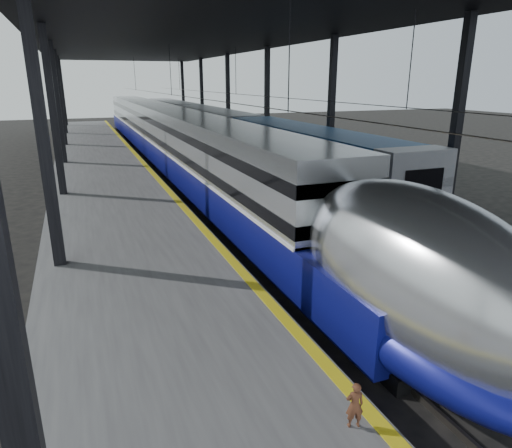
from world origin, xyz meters
TOP-DOWN VIEW (x-y plane):
  - ground at (0.00, 0.00)m, footprint 160.00×160.00m
  - platform at (-3.50, 20.00)m, footprint 6.00×80.00m
  - yellow_strip at (-0.70, 20.00)m, footprint 0.30×80.00m
  - rails at (4.50, 20.00)m, footprint 6.52×80.00m
  - canopy at (1.90, 20.00)m, footprint 18.00×75.00m
  - tgv_train at (2.00, 25.68)m, footprint 3.10×65.20m
  - second_train at (7.00, 30.94)m, footprint 2.93×56.05m
  - child at (-1.14, -4.41)m, footprint 0.34×0.27m

SIDE VIEW (x-z plane):
  - ground at x=0.00m, z-range 0.00..0.00m
  - rails at x=4.50m, z-range 0.00..0.16m
  - platform at x=-3.50m, z-range 0.00..1.00m
  - yellow_strip at x=-0.70m, z-range 1.00..1.01m
  - child at x=-1.14m, z-range 1.00..1.83m
  - second_train at x=7.00m, z-range 0.03..4.07m
  - tgv_train at x=2.00m, z-range -0.14..4.30m
  - canopy at x=1.90m, z-range 4.38..13.85m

